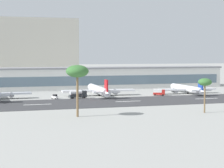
{
  "coord_description": "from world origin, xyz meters",
  "views": [
    {
      "loc": [
        -61.44,
        -175.35,
        21.48
      ],
      "look_at": [
        1.98,
        30.21,
        6.23
      ],
      "focal_mm": 67.52,
      "sensor_mm": 36.0,
      "label": 1
    }
  ],
  "objects_px": {
    "airliner_navy_tail_gate_2": "(188,89)",
    "distant_hotel_block": "(9,50)",
    "terminal_building": "(78,78)",
    "service_fuel_truck_1": "(78,94)",
    "palm_tree_0": "(205,83)",
    "service_box_truck_2": "(159,92)",
    "service_baggage_tug_0": "(55,97)",
    "airliner_red_tail_gate_1": "(99,90)",
    "palm_tree_1": "(77,72)"
  },
  "relations": [
    {
      "from": "service_baggage_tug_0",
      "to": "palm_tree_1",
      "type": "bearing_deg",
      "value": -36.04
    },
    {
      "from": "service_fuel_truck_1",
      "to": "palm_tree_1",
      "type": "distance_m",
      "value": 62.19
    },
    {
      "from": "distant_hotel_block",
      "to": "palm_tree_0",
      "type": "bearing_deg",
      "value": -74.83
    },
    {
      "from": "distant_hotel_block",
      "to": "airliner_red_tail_gate_1",
      "type": "distance_m",
      "value": 145.42
    },
    {
      "from": "airliner_red_tail_gate_1",
      "to": "airliner_navy_tail_gate_2",
      "type": "distance_m",
      "value": 49.38
    },
    {
      "from": "service_baggage_tug_0",
      "to": "service_box_truck_2",
      "type": "height_order",
      "value": "service_box_truck_2"
    },
    {
      "from": "service_baggage_tug_0",
      "to": "service_fuel_truck_1",
      "type": "distance_m",
      "value": 11.22
    },
    {
      "from": "airliner_red_tail_gate_1",
      "to": "distant_hotel_block",
      "type": "bearing_deg",
      "value": 18.11
    },
    {
      "from": "terminal_building",
      "to": "airliner_red_tail_gate_1",
      "type": "distance_m",
      "value": 46.57
    },
    {
      "from": "airliner_navy_tail_gate_2",
      "to": "service_box_truck_2",
      "type": "relative_size",
      "value": 6.15
    },
    {
      "from": "palm_tree_1",
      "to": "palm_tree_0",
      "type": "bearing_deg",
      "value": -5.18
    },
    {
      "from": "service_box_truck_2",
      "to": "palm_tree_0",
      "type": "relative_size",
      "value": 0.51
    },
    {
      "from": "terminal_building",
      "to": "palm_tree_1",
      "type": "bearing_deg",
      "value": -102.51
    },
    {
      "from": "palm_tree_1",
      "to": "airliner_navy_tail_gate_2",
      "type": "bearing_deg",
      "value": 40.69
    },
    {
      "from": "distant_hotel_block",
      "to": "airliner_red_tail_gate_1",
      "type": "relative_size",
      "value": 2.41
    },
    {
      "from": "distant_hotel_block",
      "to": "service_fuel_truck_1",
      "type": "relative_size",
      "value": 12.32
    },
    {
      "from": "terminal_building",
      "to": "distant_hotel_block",
      "type": "bearing_deg",
      "value": 111.26
    },
    {
      "from": "terminal_building",
      "to": "palm_tree_1",
      "type": "xyz_separation_m",
      "value": [
        -25.4,
        -114.52,
        8.69
      ]
    },
    {
      "from": "airliner_navy_tail_gate_2",
      "to": "service_box_truck_2",
      "type": "xyz_separation_m",
      "value": [
        -19.07,
        -4.95,
        -0.84
      ]
    },
    {
      "from": "palm_tree_0",
      "to": "service_baggage_tug_0",
      "type": "bearing_deg",
      "value": 124.78
    },
    {
      "from": "service_fuel_truck_1",
      "to": "palm_tree_0",
      "type": "relative_size",
      "value": 0.68
    },
    {
      "from": "palm_tree_1",
      "to": "service_box_truck_2",
      "type": "bearing_deg",
      "value": 46.72
    },
    {
      "from": "airliner_red_tail_gate_1",
      "to": "airliner_navy_tail_gate_2",
      "type": "relative_size",
      "value": 1.13
    },
    {
      "from": "distant_hotel_block",
      "to": "service_fuel_truck_1",
      "type": "bearing_deg",
      "value": -80.82
    },
    {
      "from": "airliner_navy_tail_gate_2",
      "to": "palm_tree_1",
      "type": "bearing_deg",
      "value": 131.76
    },
    {
      "from": "terminal_building",
      "to": "airliner_red_tail_gate_1",
      "type": "relative_size",
      "value": 4.27
    },
    {
      "from": "service_baggage_tug_0",
      "to": "palm_tree_1",
      "type": "distance_m",
      "value": 61.62
    },
    {
      "from": "terminal_building",
      "to": "airliner_navy_tail_gate_2",
      "type": "xyz_separation_m",
      "value": [
        50.31,
        -49.42,
        -4.09
      ]
    },
    {
      "from": "service_box_truck_2",
      "to": "distant_hotel_block",
      "type": "bearing_deg",
      "value": 141.88
    },
    {
      "from": "terminal_building",
      "to": "service_box_truck_2",
      "type": "xyz_separation_m",
      "value": [
        31.24,
        -54.37,
        -4.94
      ]
    },
    {
      "from": "terminal_building",
      "to": "service_baggage_tug_0",
      "type": "xyz_separation_m",
      "value": [
        -23.27,
        -54.64,
        -5.68
      ]
    },
    {
      "from": "airliner_red_tail_gate_1",
      "to": "palm_tree_0",
      "type": "xyz_separation_m",
      "value": [
        20.24,
        -72.35,
        8.1
      ]
    },
    {
      "from": "terminal_building",
      "to": "service_box_truck_2",
      "type": "height_order",
      "value": "terminal_building"
    },
    {
      "from": "terminal_building",
      "to": "distant_hotel_block",
      "type": "xyz_separation_m",
      "value": [
        -35.99,
        92.49,
        18.27
      ]
    },
    {
      "from": "service_baggage_tug_0",
      "to": "service_box_truck_2",
      "type": "distance_m",
      "value": 54.51
    },
    {
      "from": "service_fuel_truck_1",
      "to": "palm_tree_0",
      "type": "bearing_deg",
      "value": -67.58
    },
    {
      "from": "distant_hotel_block",
      "to": "airliner_navy_tail_gate_2",
      "type": "distance_m",
      "value": 167.6
    },
    {
      "from": "terminal_building",
      "to": "airliner_red_tail_gate_1",
      "type": "bearing_deg",
      "value": -88.73
    },
    {
      "from": "terminal_building",
      "to": "service_fuel_truck_1",
      "type": "relative_size",
      "value": 21.9
    },
    {
      "from": "terminal_building",
      "to": "service_box_truck_2",
      "type": "distance_m",
      "value": 62.9
    },
    {
      "from": "airliner_navy_tail_gate_2",
      "to": "distant_hotel_block",
      "type": "bearing_deg",
      "value": 32.38
    },
    {
      "from": "service_baggage_tug_0",
      "to": "service_fuel_truck_1",
      "type": "relative_size",
      "value": 0.41
    },
    {
      "from": "service_box_truck_2",
      "to": "palm_tree_0",
      "type": "bearing_deg",
      "value": -71.52
    },
    {
      "from": "airliner_red_tail_gate_1",
      "to": "service_fuel_truck_1",
      "type": "bearing_deg",
      "value": 127.22
    },
    {
      "from": "airliner_navy_tail_gate_2",
      "to": "palm_tree_1",
      "type": "distance_m",
      "value": 100.67
    },
    {
      "from": "distant_hotel_block",
      "to": "service_fuel_truck_1",
      "type": "height_order",
      "value": "distant_hotel_block"
    },
    {
      "from": "service_box_truck_2",
      "to": "palm_tree_1",
      "type": "distance_m",
      "value": 83.74
    },
    {
      "from": "airliner_navy_tail_gate_2",
      "to": "service_fuel_truck_1",
      "type": "bearing_deg",
      "value": 96.42
    },
    {
      "from": "service_box_truck_2",
      "to": "palm_tree_0",
      "type": "height_order",
      "value": "palm_tree_0"
    },
    {
      "from": "terminal_building",
      "to": "airliner_red_tail_gate_1",
      "type": "height_order",
      "value": "terminal_building"
    }
  ]
}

